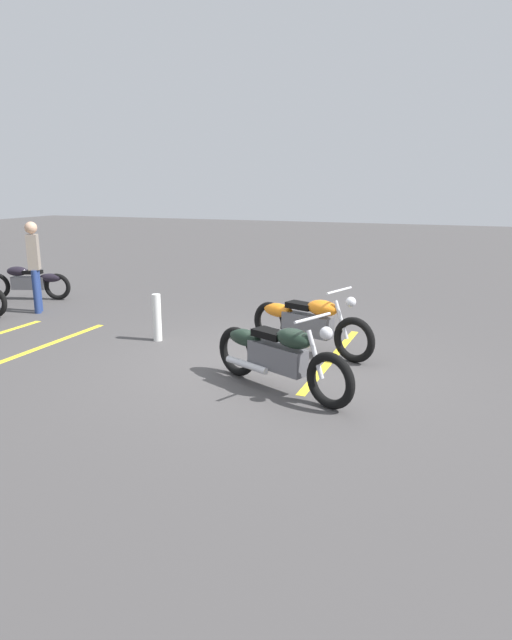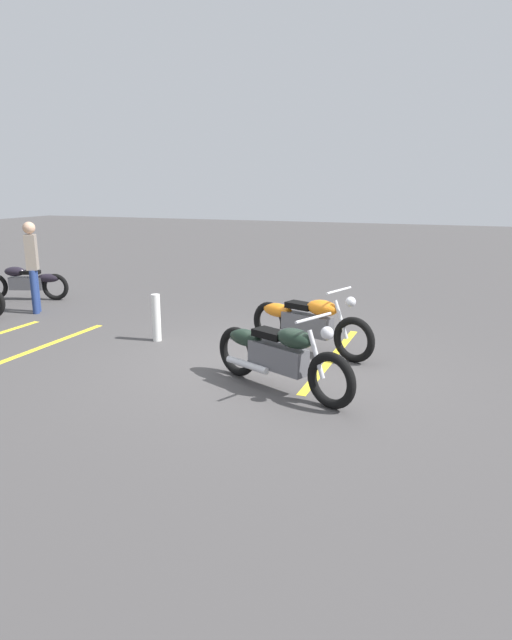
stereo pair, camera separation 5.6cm
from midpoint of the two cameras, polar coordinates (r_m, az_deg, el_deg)
ground_plane at (r=7.76m, az=0.68°, el=-4.74°), size 60.00×60.00×0.00m
motorcycle_bright_foreground at (r=8.32m, az=5.13°, el=-0.19°), size 2.13×0.90×1.04m
motorcycle_dark_foreground at (r=6.72m, az=1.99°, el=-3.60°), size 2.08×1.01×1.04m
motorcycle_row_far_left at (r=13.09m, az=-23.04°, el=3.71°), size 1.90×0.71×0.74m
bystander_near_row at (r=11.60m, az=-22.58°, el=5.58°), size 0.30×0.32×1.80m
bollard_post at (r=9.00m, az=-10.61°, el=0.24°), size 0.14×0.14×0.78m
parking_stripe_near at (r=8.14m, az=7.82°, el=-3.95°), size 0.16×3.20×0.01m
parking_stripe_mid at (r=9.15m, az=-22.32°, el=-2.87°), size 0.16×3.20×0.01m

